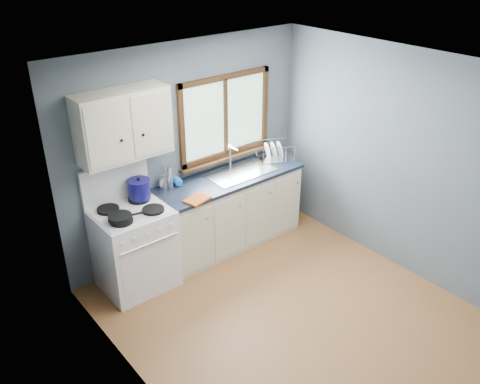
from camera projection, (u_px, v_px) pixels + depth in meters
floor at (291, 316)px, 5.21m from camera, size 3.20×3.60×0.02m
ceiling at (306, 72)px, 4.05m from camera, size 3.20×3.60×0.02m
wall_back at (187, 150)px, 5.88m from camera, size 3.20×0.02×2.50m
wall_left at (142, 277)px, 3.73m from camera, size 0.02×3.60×2.50m
wall_right at (403, 164)px, 5.53m from camera, size 0.02×3.60×2.50m
gas_range at (134, 246)px, 5.46m from camera, size 0.76×0.69×1.36m
base_cabinets at (229, 214)px, 6.24m from camera, size 1.85×0.60×0.88m
countertop at (229, 178)px, 6.01m from camera, size 1.89×0.64×0.04m
sink at (240, 177)px, 6.13m from camera, size 0.84×0.46×0.44m
window at (226, 122)px, 6.04m from camera, size 1.36×0.10×1.03m
upper_cabinets at (123, 125)px, 5.02m from camera, size 0.95×0.35×0.70m
skillet at (120, 217)px, 5.03m from camera, size 0.38×0.29×0.05m
stockpot at (139, 189)px, 5.40m from camera, size 0.26×0.26×0.24m
utensil_crock at (163, 183)px, 5.70m from camera, size 0.13×0.13×0.34m
thermos at (170, 178)px, 5.66m from camera, size 0.08×0.08×0.28m
soap_bottle at (179, 177)px, 5.71m from camera, size 0.11×0.11×0.24m
dish_towel at (197, 199)px, 5.48m from camera, size 0.31×0.25×0.02m
dish_rack at (274, 154)px, 6.45m from camera, size 0.53×0.47×0.22m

